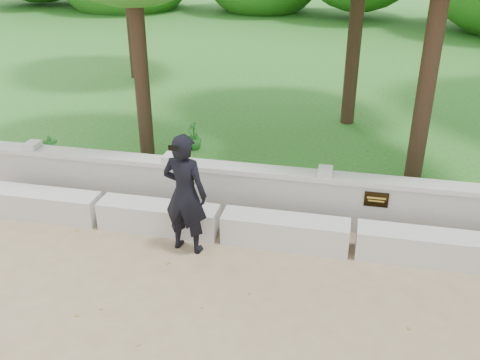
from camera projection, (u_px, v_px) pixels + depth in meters
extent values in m
plane|color=#95805B|center=(346.00, 340.00, 6.24)|extent=(80.00, 80.00, 0.00)
cube|color=#1A5814|center=(362.00, 59.00, 18.50)|extent=(40.00, 22.00, 0.25)
cube|color=beige|center=(43.00, 204.00, 8.77)|extent=(1.90, 0.45, 0.45)
cube|color=beige|center=(159.00, 217.00, 8.39)|extent=(1.90, 0.45, 0.45)
cube|color=beige|center=(285.00, 231.00, 8.00)|extent=(1.90, 0.45, 0.45)
cube|color=beige|center=(424.00, 247.00, 7.62)|extent=(1.90, 0.45, 0.45)
cube|color=#B4B2AA|center=(355.00, 205.00, 8.35)|extent=(12.50, 0.25, 0.82)
cube|color=beige|center=(358.00, 180.00, 8.15)|extent=(12.50, 0.35, 0.08)
cube|color=black|center=(376.00, 200.00, 8.08)|extent=(0.36, 0.02, 0.24)
imported|color=black|center=(185.00, 194.00, 7.60)|extent=(0.73, 0.55, 1.83)
cube|color=black|center=(173.00, 148.00, 6.91)|extent=(0.14, 0.04, 0.07)
cylinder|color=#382619|center=(130.00, 0.00, 14.89)|extent=(0.30, 0.30, 4.38)
cylinder|color=#382619|center=(139.00, 51.00, 9.62)|extent=(0.28, 0.28, 4.10)
cylinder|color=#382619|center=(356.00, 22.00, 11.31)|extent=(0.30, 0.30, 4.47)
cylinder|color=#382619|center=(431.00, 56.00, 8.58)|extent=(0.30, 0.30, 4.42)
imported|color=#266E25|center=(51.00, 151.00, 9.99)|extent=(0.36, 0.36, 0.58)
imported|color=#266E25|center=(194.00, 135.00, 10.73)|extent=(0.42, 0.43, 0.59)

